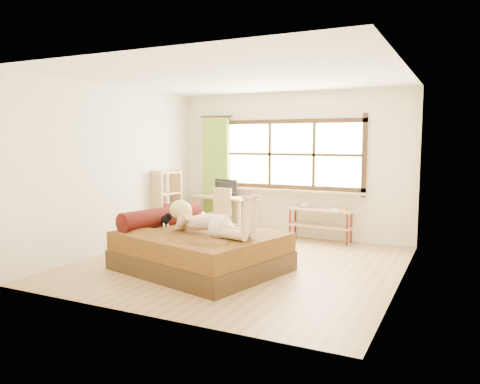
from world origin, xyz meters
The scene contains 18 objects.
floor centered at (0.00, 0.00, 0.00)m, with size 4.50×4.50×0.00m, color #9E754C.
ceiling centered at (0.00, 0.00, 2.70)m, with size 4.50×4.50×0.00m, color white.
wall_back centered at (0.00, 2.25, 1.35)m, with size 4.50×4.50×0.00m, color silver.
wall_front centered at (0.00, -2.25, 1.35)m, with size 4.50×4.50×0.00m, color silver.
wall_left centered at (-2.25, 0.00, 1.35)m, with size 4.50×4.50×0.00m, color silver.
wall_right centered at (2.25, 0.00, 1.35)m, with size 4.50×4.50×0.00m, color silver.
window centered at (0.00, 2.22, 1.51)m, with size 2.80×0.16×1.46m.
curtain centered at (-1.55, 2.13, 1.15)m, with size 0.55×0.10×2.20m, color #517E22.
bed centered at (-0.41, -0.47, 0.29)m, with size 2.47×2.16×0.81m.
woman centered at (-0.21, -0.54, 0.85)m, with size 1.48×0.42×0.64m, color #D6A88A, non-canonical shape.
kitten centered at (-1.08, -0.39, 0.66)m, with size 0.32×0.13×0.25m, color black, non-canonical shape.
desk centered at (-1.31, 1.95, 0.64)m, with size 1.25×0.71×0.74m.
monitor centered at (-1.31, 2.00, 0.89)m, with size 0.55×0.07×0.32m, color black.
chair centered at (-1.19, 1.58, 0.51)m, with size 0.47×0.47×0.92m.
pipe_shelf centered at (0.63, 2.07, 0.43)m, with size 1.20×0.39×0.67m.
cup centered at (0.32, 2.07, 0.64)m, with size 0.13×0.13×0.10m, color gray.
book centered at (0.82, 2.07, 0.60)m, with size 0.18×0.24×0.02m, color gray.
bookshelf centered at (-2.08, 1.16, 0.63)m, with size 0.39×0.59×1.25m.
Camera 1 is at (2.96, -6.03, 1.81)m, focal length 35.00 mm.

